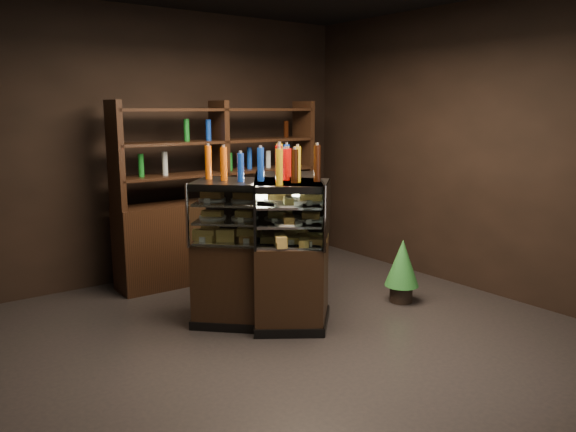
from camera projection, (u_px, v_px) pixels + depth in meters
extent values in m
plane|color=black|center=(287.00, 344.00, 4.63)|extent=(5.00, 5.00, 0.00)
cube|color=black|center=(155.00, 146.00, 6.31)|extent=(5.00, 0.02, 3.00)
cube|color=black|center=(480.00, 149.00, 5.81)|extent=(0.02, 5.00, 3.00)
cube|color=black|center=(287.00, 275.00, 5.26)|extent=(1.14, 1.28, 0.76)
cube|color=black|center=(287.00, 309.00, 5.32)|extent=(1.17, 1.32, 0.08)
cube|color=black|center=(287.00, 181.00, 5.09)|extent=(1.14, 1.28, 0.06)
cube|color=silver|center=(287.00, 235.00, 5.18)|extent=(1.07, 1.22, 0.02)
cube|color=silver|center=(287.00, 216.00, 5.15)|extent=(1.07, 1.22, 0.02)
cube|color=silver|center=(287.00, 198.00, 5.12)|extent=(1.07, 1.22, 0.02)
cube|color=white|center=(319.00, 207.00, 5.14)|extent=(0.67, 0.96, 0.54)
cylinder|color=silver|center=(313.00, 197.00, 5.71)|extent=(0.03, 0.03, 0.56)
cylinder|color=silver|center=(325.00, 219.00, 4.57)|extent=(0.03, 0.03, 0.56)
cube|color=black|center=(262.00, 282.00, 5.06)|extent=(1.23, 1.23, 0.76)
cube|color=black|center=(262.00, 317.00, 5.12)|extent=(1.27, 1.26, 0.08)
cube|color=black|center=(261.00, 184.00, 4.89)|extent=(1.23, 1.23, 0.06)
cube|color=silver|center=(261.00, 240.00, 4.98)|extent=(1.17, 1.16, 0.02)
cube|color=silver|center=(261.00, 220.00, 4.95)|extent=(1.17, 1.16, 0.02)
cube|color=silver|center=(261.00, 202.00, 4.92)|extent=(1.17, 1.16, 0.02)
cube|color=white|center=(255.00, 218.00, 4.64)|extent=(0.83, 0.82, 0.54)
cylinder|color=silver|center=(325.00, 219.00, 4.57)|extent=(0.03, 0.03, 0.56)
cylinder|color=silver|center=(187.00, 216.00, 4.73)|extent=(0.03, 0.03, 0.56)
cube|color=#CE884A|center=(292.00, 243.00, 4.70)|extent=(0.18, 0.20, 0.06)
cube|color=#CE884A|center=(291.00, 238.00, 4.89)|extent=(0.18, 0.20, 0.06)
cube|color=#CE884A|center=(290.00, 233.00, 5.08)|extent=(0.18, 0.20, 0.06)
cube|color=#CE884A|center=(290.00, 228.00, 5.27)|extent=(0.18, 0.20, 0.06)
cube|color=#CE884A|center=(289.00, 224.00, 5.46)|extent=(0.18, 0.20, 0.06)
cube|color=#CE884A|center=(288.00, 220.00, 5.65)|extent=(0.18, 0.20, 0.06)
cylinder|color=white|center=(289.00, 223.00, 4.71)|extent=(0.24, 0.24, 0.01)
cube|color=#CE884A|center=(289.00, 219.00, 4.71)|extent=(0.17, 0.19, 0.05)
cylinder|color=white|center=(287.00, 217.00, 5.00)|extent=(0.24, 0.24, 0.01)
cube|color=#CE884A|center=(287.00, 213.00, 4.99)|extent=(0.17, 0.19, 0.05)
cylinder|color=white|center=(286.00, 211.00, 5.29)|extent=(0.24, 0.24, 0.01)
cube|color=#CE884A|center=(286.00, 207.00, 5.28)|extent=(0.17, 0.19, 0.05)
cylinder|color=white|center=(285.00, 206.00, 5.58)|extent=(0.24, 0.24, 0.01)
cube|color=#CE884A|center=(285.00, 202.00, 5.57)|extent=(0.17, 0.19, 0.05)
cylinder|color=white|center=(289.00, 205.00, 4.68)|extent=(0.24, 0.24, 0.02)
cube|color=#CE884A|center=(289.00, 201.00, 4.68)|extent=(0.17, 0.19, 0.05)
cylinder|color=white|center=(287.00, 199.00, 4.97)|extent=(0.24, 0.24, 0.02)
cube|color=#CE884A|center=(287.00, 195.00, 4.96)|extent=(0.17, 0.19, 0.05)
cylinder|color=white|center=(286.00, 194.00, 5.26)|extent=(0.24, 0.24, 0.02)
cube|color=#CE884A|center=(286.00, 190.00, 5.25)|extent=(0.17, 0.19, 0.05)
cylinder|color=white|center=(285.00, 190.00, 5.55)|extent=(0.24, 0.24, 0.02)
cube|color=#CE884A|center=(285.00, 186.00, 5.54)|extent=(0.17, 0.19, 0.05)
cube|color=#CE884A|center=(207.00, 235.00, 5.01)|extent=(0.19, 0.19, 0.06)
cube|color=#CE884A|center=(228.00, 235.00, 4.99)|extent=(0.19, 0.19, 0.06)
cube|color=#CE884A|center=(250.00, 236.00, 4.96)|extent=(0.19, 0.19, 0.06)
cube|color=#CE884A|center=(272.00, 237.00, 4.93)|extent=(0.19, 0.19, 0.06)
cube|color=#CE884A|center=(294.00, 237.00, 4.91)|extent=(0.19, 0.19, 0.06)
cube|color=#CE884A|center=(316.00, 238.00, 4.88)|extent=(0.19, 0.19, 0.06)
cylinder|color=white|center=(213.00, 217.00, 5.00)|extent=(0.24, 0.24, 0.01)
cube|color=#CE884A|center=(213.00, 213.00, 5.00)|extent=(0.18, 0.18, 0.05)
cylinder|color=white|center=(245.00, 218.00, 4.96)|extent=(0.24, 0.24, 0.01)
cube|color=#CE884A|center=(245.00, 214.00, 4.96)|extent=(0.18, 0.18, 0.05)
cylinder|color=white|center=(278.00, 218.00, 4.93)|extent=(0.24, 0.24, 0.01)
cube|color=#CE884A|center=(278.00, 215.00, 4.92)|extent=(0.18, 0.18, 0.05)
cylinder|color=white|center=(311.00, 219.00, 4.89)|extent=(0.24, 0.24, 0.01)
cube|color=#CE884A|center=(311.00, 215.00, 4.88)|extent=(0.18, 0.18, 0.05)
cylinder|color=white|center=(212.00, 199.00, 4.97)|extent=(0.24, 0.24, 0.02)
cube|color=#CE884A|center=(212.00, 195.00, 4.97)|extent=(0.18, 0.18, 0.05)
cylinder|color=white|center=(245.00, 200.00, 4.93)|extent=(0.24, 0.24, 0.02)
cube|color=#CE884A|center=(245.00, 196.00, 4.93)|extent=(0.18, 0.18, 0.05)
cylinder|color=white|center=(278.00, 200.00, 4.90)|extent=(0.24, 0.24, 0.02)
cube|color=#CE884A|center=(278.00, 197.00, 4.89)|extent=(0.18, 0.18, 0.05)
cylinder|color=white|center=(311.00, 201.00, 4.86)|extent=(0.24, 0.24, 0.02)
cube|color=#CE884A|center=(311.00, 197.00, 4.85)|extent=(0.18, 0.18, 0.05)
cylinder|color=#B20C0A|center=(289.00, 168.00, 4.58)|extent=(0.06, 0.06, 0.28)
cylinder|color=silver|center=(289.00, 150.00, 4.55)|extent=(0.03, 0.03, 0.02)
cylinder|color=silver|center=(288.00, 166.00, 4.74)|extent=(0.06, 0.06, 0.28)
cylinder|color=silver|center=(288.00, 149.00, 4.71)|extent=(0.03, 0.03, 0.02)
cylinder|color=#0F38B2|center=(287.00, 164.00, 4.90)|extent=(0.06, 0.06, 0.28)
cylinder|color=silver|center=(287.00, 147.00, 4.87)|extent=(0.03, 0.03, 0.02)
cylinder|color=#147223|center=(287.00, 163.00, 5.06)|extent=(0.06, 0.06, 0.28)
cylinder|color=silver|center=(287.00, 146.00, 5.03)|extent=(0.03, 0.03, 0.02)
cylinder|color=yellow|center=(286.00, 161.00, 5.22)|extent=(0.06, 0.06, 0.28)
cylinder|color=silver|center=(286.00, 145.00, 5.19)|extent=(0.03, 0.03, 0.02)
cylinder|color=#D8590A|center=(286.00, 159.00, 5.38)|extent=(0.06, 0.06, 0.28)
cylinder|color=silver|center=(286.00, 144.00, 5.35)|extent=(0.03, 0.03, 0.02)
cylinder|color=black|center=(285.00, 158.00, 5.53)|extent=(0.06, 0.06, 0.28)
cylinder|color=silver|center=(285.00, 143.00, 5.51)|extent=(0.03, 0.03, 0.02)
cylinder|color=#B20C0A|center=(206.00, 164.00, 4.92)|extent=(0.06, 0.06, 0.28)
cylinder|color=silver|center=(206.00, 147.00, 4.89)|extent=(0.03, 0.03, 0.02)
cylinder|color=silver|center=(224.00, 164.00, 4.90)|extent=(0.06, 0.06, 0.28)
cylinder|color=silver|center=(224.00, 147.00, 4.87)|extent=(0.03, 0.03, 0.02)
cylinder|color=#0F38B2|center=(242.00, 165.00, 4.88)|extent=(0.06, 0.06, 0.28)
cylinder|color=silver|center=(242.00, 147.00, 4.85)|extent=(0.03, 0.03, 0.02)
cylinder|color=#147223|center=(261.00, 165.00, 4.86)|extent=(0.06, 0.06, 0.28)
cylinder|color=silver|center=(261.00, 148.00, 4.83)|extent=(0.03, 0.03, 0.02)
cylinder|color=yellow|center=(279.00, 165.00, 4.83)|extent=(0.06, 0.06, 0.28)
cylinder|color=silver|center=(279.00, 148.00, 4.81)|extent=(0.03, 0.03, 0.02)
cylinder|color=#D8590A|center=(298.00, 165.00, 4.81)|extent=(0.06, 0.06, 0.28)
cylinder|color=silver|center=(298.00, 148.00, 4.78)|extent=(0.03, 0.03, 0.02)
cylinder|color=black|center=(317.00, 166.00, 4.79)|extent=(0.06, 0.06, 0.28)
cylinder|color=silver|center=(317.00, 148.00, 4.76)|extent=(0.03, 0.03, 0.02)
cylinder|color=black|center=(401.00, 293.00, 5.64)|extent=(0.23, 0.23, 0.17)
cone|color=#1A5D2C|center=(402.00, 263.00, 5.58)|extent=(0.34, 0.34, 0.47)
cone|color=#1A5D2C|center=(403.00, 248.00, 5.55)|extent=(0.26, 0.26, 0.33)
cube|color=black|center=(221.00, 237.00, 6.50)|extent=(2.44, 0.46, 0.90)
cube|color=black|center=(115.00, 155.00, 5.63)|extent=(0.07, 0.38, 1.10)
cube|color=black|center=(219.00, 150.00, 6.31)|extent=(0.07, 0.38, 1.10)
cube|color=black|center=(303.00, 146.00, 6.99)|extent=(0.07, 0.38, 1.10)
cube|color=black|center=(220.00, 172.00, 6.35)|extent=(2.39, 0.42, 0.03)
cube|color=black|center=(219.00, 141.00, 6.29)|extent=(2.39, 0.42, 0.03)
cube|color=black|center=(218.00, 110.00, 6.22)|extent=(2.39, 0.42, 0.03)
cylinder|color=#B20C0A|center=(141.00, 166.00, 5.80)|extent=(0.06, 0.06, 0.22)
cylinder|color=silver|center=(165.00, 165.00, 5.95)|extent=(0.06, 0.06, 0.22)
cylinder|color=#0F38B2|center=(188.00, 163.00, 6.10)|extent=(0.06, 0.06, 0.22)
cylinder|color=#147223|center=(209.00, 162.00, 6.25)|extent=(0.06, 0.06, 0.22)
cylinder|color=yellow|center=(230.00, 161.00, 6.41)|extent=(0.06, 0.06, 0.22)
cylinder|color=#D8590A|center=(249.00, 160.00, 6.56)|extent=(0.06, 0.06, 0.22)
cylinder|color=black|center=(268.00, 158.00, 6.71)|extent=(0.06, 0.06, 0.22)
cylinder|color=#B20C0A|center=(286.00, 157.00, 6.86)|extent=(0.06, 0.06, 0.22)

